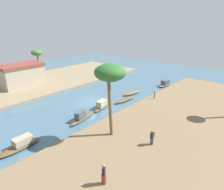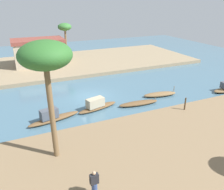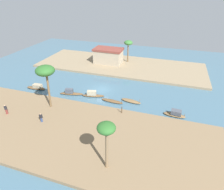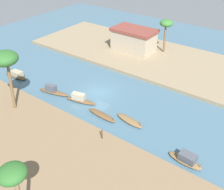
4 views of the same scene
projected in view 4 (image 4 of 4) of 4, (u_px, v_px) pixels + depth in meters
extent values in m
plane|color=#476B7F|center=(99.00, 92.00, 37.62)|extent=(74.05, 74.05, 0.00)
cube|color=#846B4C|center=(12.00, 150.00, 27.61)|extent=(44.93, 15.88, 0.51)
cube|color=#937F60|center=(149.00, 56.00, 47.36)|extent=(44.93, 15.88, 0.51)
ellipsoid|color=brown|center=(16.00, 76.00, 41.39)|extent=(4.43, 1.46, 0.40)
cube|color=tan|center=(17.00, 73.00, 40.87)|extent=(1.92, 1.11, 0.73)
ellipsoid|color=brown|center=(185.00, 160.00, 26.44)|extent=(3.68, 1.44, 0.46)
cube|color=#4C515B|center=(188.00, 157.00, 26.01)|extent=(1.74, 1.18, 0.74)
cylinder|color=brown|center=(201.00, 166.00, 25.37)|extent=(0.07, 0.07, 0.41)
ellipsoid|color=brown|center=(102.00, 115.00, 32.84)|extent=(4.43, 1.33, 0.41)
cylinder|color=brown|center=(113.00, 119.00, 31.59)|extent=(0.07, 0.07, 0.38)
ellipsoid|color=brown|center=(54.00, 92.00, 37.29)|extent=(4.97, 1.96, 0.40)
cube|color=#4C515B|center=(51.00, 88.00, 37.09)|extent=(1.68, 1.07, 0.88)
ellipsoid|color=brown|center=(129.00, 120.00, 31.87)|extent=(4.03, 1.66, 0.46)
cylinder|color=brown|center=(141.00, 124.00, 30.57)|extent=(0.07, 0.07, 0.64)
ellipsoid|color=brown|center=(81.00, 101.00, 35.53)|extent=(4.53, 1.99, 0.36)
cube|color=tan|center=(79.00, 96.00, 35.29)|extent=(1.93, 1.24, 0.89)
cylinder|color=#4C3823|center=(102.00, 134.00, 28.44)|extent=(0.14, 0.14, 1.21)
cylinder|color=brown|center=(11.00, 86.00, 32.10)|extent=(0.35, 0.76, 6.19)
ellipsoid|color=#2D6628|center=(5.00, 58.00, 30.08)|extent=(3.14, 3.14, 1.73)
ellipsoid|color=#2D6628|center=(12.00, 173.00, 17.40)|extent=(2.05, 2.05, 1.13)
cylinder|color=brown|center=(165.00, 39.00, 46.96)|extent=(0.34, 0.69, 4.95)
ellipsoid|color=#387533|center=(166.00, 23.00, 45.37)|extent=(2.33, 2.33, 1.28)
cube|color=tan|center=(134.00, 41.00, 48.17)|extent=(7.41, 4.49, 3.55)
cube|color=brown|center=(134.00, 30.00, 47.07)|extent=(7.86, 4.76, 0.52)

